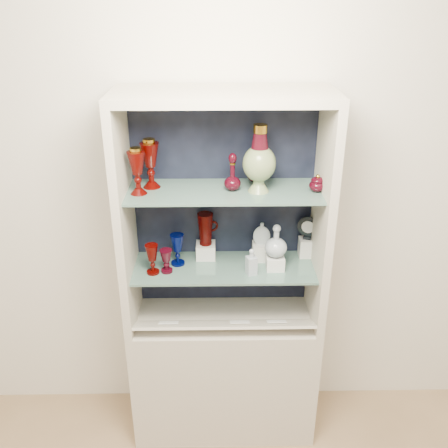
{
  "coord_description": "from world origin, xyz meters",
  "views": [
    {
      "loc": [
        -0.04,
        -0.67,
        2.35
      ],
      "look_at": [
        0.0,
        1.53,
        1.3
      ],
      "focal_mm": 40.0,
      "sensor_mm": 36.0,
      "label": 1
    }
  ],
  "objects_px": {
    "clear_round_decanter": "(276,242)",
    "enamel_urn": "(259,159)",
    "ruby_decanter_a": "(232,170)",
    "pedestal_lamp_left": "(150,163)",
    "ruby_goblet_tall": "(152,259)",
    "ruby_pitcher": "(205,229)",
    "flat_flask": "(262,233)",
    "ruby_decanter_b": "(256,162)",
    "clear_square_bottle": "(251,262)",
    "cameo_medallion": "(308,228)",
    "lidded_bowl": "(317,183)",
    "pedestal_lamp_right": "(137,171)",
    "cobalt_goblet": "(177,250)",
    "ruby_goblet_small": "(166,261)"
  },
  "relations": [
    {
      "from": "lidded_bowl",
      "to": "ruby_pitcher",
      "type": "relative_size",
      "value": 0.51
    },
    {
      "from": "enamel_urn",
      "to": "flat_flask",
      "type": "relative_size",
      "value": 2.6
    },
    {
      "from": "lidded_bowl",
      "to": "ruby_goblet_small",
      "type": "bearing_deg",
      "value": -177.99
    },
    {
      "from": "ruby_decanter_b",
      "to": "ruby_pitcher",
      "type": "distance_m",
      "value": 0.44
    },
    {
      "from": "flat_flask",
      "to": "ruby_decanter_b",
      "type": "bearing_deg",
      "value": 140.03
    },
    {
      "from": "ruby_pitcher",
      "to": "cameo_medallion",
      "type": "height_order",
      "value": "ruby_pitcher"
    },
    {
      "from": "lidded_bowl",
      "to": "flat_flask",
      "type": "xyz_separation_m",
      "value": [
        -0.24,
        0.1,
        -0.31
      ]
    },
    {
      "from": "clear_square_bottle",
      "to": "clear_round_decanter",
      "type": "bearing_deg",
      "value": 22.14
    },
    {
      "from": "ruby_decanter_b",
      "to": "clear_square_bottle",
      "type": "relative_size",
      "value": 1.46
    },
    {
      "from": "pedestal_lamp_right",
      "to": "cameo_medallion",
      "type": "bearing_deg",
      "value": 9.55
    },
    {
      "from": "lidded_bowl",
      "to": "ruby_pitcher",
      "type": "bearing_deg",
      "value": 167.25
    },
    {
      "from": "ruby_decanter_a",
      "to": "clear_square_bottle",
      "type": "height_order",
      "value": "ruby_decanter_a"
    },
    {
      "from": "ruby_goblet_tall",
      "to": "ruby_pitcher",
      "type": "xyz_separation_m",
      "value": [
        0.26,
        0.16,
        0.09
      ]
    },
    {
      "from": "pedestal_lamp_right",
      "to": "ruby_goblet_tall",
      "type": "distance_m",
      "value": 0.45
    },
    {
      "from": "ruby_decanter_b",
      "to": "cameo_medallion",
      "type": "height_order",
      "value": "ruby_decanter_b"
    },
    {
      "from": "enamel_urn",
      "to": "lidded_bowl",
      "type": "height_order",
      "value": "enamel_urn"
    },
    {
      "from": "pedestal_lamp_left",
      "to": "ruby_decanter_b",
      "type": "distance_m",
      "value": 0.51
    },
    {
      "from": "enamel_urn",
      "to": "ruby_decanter_b",
      "type": "xyz_separation_m",
      "value": [
        -0.0,
        0.13,
        -0.06
      ]
    },
    {
      "from": "ruby_decanter_a",
      "to": "cobalt_goblet",
      "type": "height_order",
      "value": "ruby_decanter_a"
    },
    {
      "from": "pedestal_lamp_right",
      "to": "clear_square_bottle",
      "type": "xyz_separation_m",
      "value": [
        0.54,
        -0.04,
        -0.46
      ]
    },
    {
      "from": "clear_square_bottle",
      "to": "ruby_decanter_b",
      "type": "bearing_deg",
      "value": 82.84
    },
    {
      "from": "pedestal_lamp_left",
      "to": "pedestal_lamp_right",
      "type": "distance_m",
      "value": 0.1
    },
    {
      "from": "pedestal_lamp_right",
      "to": "enamel_urn",
      "type": "bearing_deg",
      "value": 2.13
    },
    {
      "from": "clear_round_decanter",
      "to": "cameo_medallion",
      "type": "bearing_deg",
      "value": 35.98
    },
    {
      "from": "ruby_decanter_b",
      "to": "cameo_medallion",
      "type": "relative_size",
      "value": 1.54
    },
    {
      "from": "ruby_goblet_tall",
      "to": "ruby_pitcher",
      "type": "distance_m",
      "value": 0.32
    },
    {
      "from": "lidded_bowl",
      "to": "clear_square_bottle",
      "type": "height_order",
      "value": "lidded_bowl"
    },
    {
      "from": "ruby_decanter_a",
      "to": "clear_round_decanter",
      "type": "bearing_deg",
      "value": -6.23
    },
    {
      "from": "clear_square_bottle",
      "to": "clear_round_decanter",
      "type": "distance_m",
      "value": 0.16
    },
    {
      "from": "ruby_decanter_b",
      "to": "clear_square_bottle",
      "type": "height_order",
      "value": "ruby_decanter_b"
    },
    {
      "from": "lidded_bowl",
      "to": "ruby_goblet_tall",
      "type": "distance_m",
      "value": 0.89
    },
    {
      "from": "cobalt_goblet",
      "to": "flat_flask",
      "type": "distance_m",
      "value": 0.44
    },
    {
      "from": "enamel_urn",
      "to": "ruby_decanter_b",
      "type": "height_order",
      "value": "enamel_urn"
    },
    {
      "from": "pedestal_lamp_right",
      "to": "ruby_pitcher",
      "type": "relative_size",
      "value": 1.29
    },
    {
      "from": "clear_square_bottle",
      "to": "flat_flask",
      "type": "bearing_deg",
      "value": 67.79
    },
    {
      "from": "ruby_decanter_b",
      "to": "enamel_urn",
      "type": "bearing_deg",
      "value": -87.8
    },
    {
      "from": "clear_square_bottle",
      "to": "ruby_pitcher",
      "type": "bearing_deg",
      "value": 142.96
    },
    {
      "from": "clear_round_decanter",
      "to": "enamel_urn",
      "type": "bearing_deg",
      "value": 173.43
    },
    {
      "from": "ruby_decanter_a",
      "to": "flat_flask",
      "type": "height_order",
      "value": "ruby_decanter_a"
    },
    {
      "from": "enamel_urn",
      "to": "ruby_goblet_tall",
      "type": "height_order",
      "value": "enamel_urn"
    },
    {
      "from": "pedestal_lamp_left",
      "to": "clear_round_decanter",
      "type": "relative_size",
      "value": 1.43
    },
    {
      "from": "lidded_bowl",
      "to": "pedestal_lamp_left",
      "type": "bearing_deg",
      "value": 174.89
    },
    {
      "from": "ruby_pitcher",
      "to": "clear_square_bottle",
      "type": "bearing_deg",
      "value": -59.41
    },
    {
      "from": "enamel_urn",
      "to": "ruby_goblet_small",
      "type": "bearing_deg",
      "value": -175.6
    },
    {
      "from": "pedestal_lamp_left",
      "to": "ruby_goblet_tall",
      "type": "distance_m",
      "value": 0.47
    },
    {
      "from": "pedestal_lamp_left",
      "to": "ruby_decanter_b",
      "type": "xyz_separation_m",
      "value": [
        0.51,
        0.06,
        -0.02
      ]
    },
    {
      "from": "ruby_decanter_a",
      "to": "lidded_bowl",
      "type": "distance_m",
      "value": 0.4
    },
    {
      "from": "enamel_urn",
      "to": "ruby_decanter_b",
      "type": "bearing_deg",
      "value": 92.2
    },
    {
      "from": "ruby_decanter_a",
      "to": "enamel_urn",
      "type": "bearing_deg",
      "value": -5.98
    },
    {
      "from": "ruby_goblet_small",
      "to": "cameo_medallion",
      "type": "relative_size",
      "value": 0.94
    }
  ]
}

